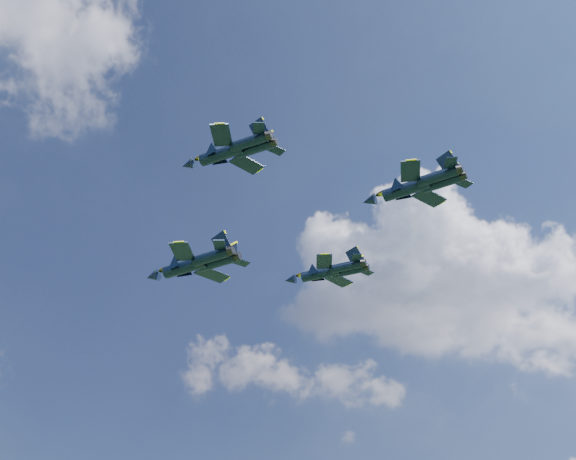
# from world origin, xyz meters

# --- Properties ---
(jet_lead) EXTENTS (12.51, 17.25, 4.10)m
(jet_lead) POSITION_xyz_m (-5.12, 17.06, 57.43)
(jet_lead) COLOR black
(jet_left) EXTENTS (10.20, 13.91, 3.34)m
(jet_left) POSITION_xyz_m (-13.61, -5.52, 60.49)
(jet_left) COLOR black
(jet_right) EXTENTS (10.98, 14.81, 3.59)m
(jet_right) POSITION_xyz_m (16.16, 10.72, 60.84)
(jet_right) COLOR black
(jet_slot) EXTENTS (11.10, 15.40, 3.65)m
(jet_slot) POSITION_xyz_m (10.15, -14.34, 60.58)
(jet_slot) COLOR black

